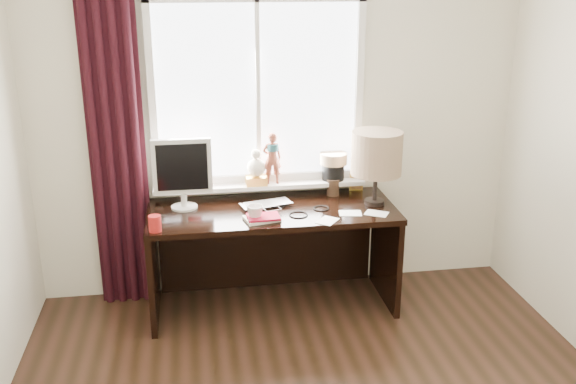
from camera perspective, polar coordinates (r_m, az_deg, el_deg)
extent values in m
cube|color=beige|center=(4.61, -0.85, 6.58)|extent=(3.50, 0.00, 2.60)
imported|color=silver|center=(4.44, -1.94, -1.12)|extent=(0.40, 0.31, 0.03)
imported|color=white|center=(4.19, -2.96, -1.83)|extent=(0.15, 0.15, 0.11)
cylinder|color=maroon|center=(4.10, -11.74, -2.76)|extent=(0.08, 0.08, 0.10)
cube|color=white|center=(4.54, -2.73, 8.93)|extent=(1.40, 0.02, 1.30)
cube|color=silver|center=(4.67, -2.57, 1.31)|extent=(1.50, 0.05, 0.05)
cube|color=silver|center=(4.50, -12.01, 8.44)|extent=(0.05, 0.05, 1.40)
cube|color=silver|center=(4.65, 6.34, 9.08)|extent=(0.05, 0.05, 1.40)
cube|color=silver|center=(4.52, -2.69, 8.88)|extent=(0.03, 0.05, 1.30)
cube|color=silver|center=(4.63, -2.50, 0.65)|extent=(1.52, 0.18, 0.03)
cylinder|color=#5D030D|center=(4.56, -8.79, 2.13)|extent=(0.15, 0.15, 0.27)
cube|color=gold|center=(4.59, -2.83, 1.05)|extent=(0.15, 0.12, 0.06)
sphere|color=beige|center=(4.56, -2.85, 2.18)|extent=(0.13, 0.13, 0.13)
sphere|color=beige|center=(4.53, -2.87, 3.39)|extent=(0.07, 0.07, 0.07)
imported|color=brown|center=(4.56, -1.36, 3.04)|extent=(0.14, 0.09, 0.38)
cylinder|color=#1E4C51|center=(4.53, -1.35, 4.01)|extent=(0.08, 0.08, 0.05)
cylinder|color=black|center=(4.69, 4.03, 1.82)|extent=(0.16, 0.16, 0.12)
cylinder|color=#8C6B4C|center=(4.66, 4.06, 3.00)|extent=(0.20, 0.20, 0.08)
cube|color=black|center=(4.56, -14.91, 3.52)|extent=(0.38, 0.05, 2.25)
cylinder|color=black|center=(4.55, -16.68, 2.99)|extent=(0.06, 0.06, 2.20)
cylinder|color=black|center=(4.54, -15.55, 3.06)|extent=(0.06, 0.06, 2.20)
cylinder|color=black|center=(4.53, -14.42, 3.12)|extent=(0.06, 0.06, 2.20)
cylinder|color=black|center=(4.52, -13.29, 3.19)|extent=(0.06, 0.06, 2.20)
cube|color=black|center=(4.41, -1.41, -1.75)|extent=(1.70, 0.70, 0.04)
cube|color=black|center=(4.54, -11.89, -6.73)|extent=(0.04, 0.64, 0.71)
cube|color=black|center=(4.73, 8.69, -5.42)|extent=(0.04, 0.64, 0.71)
cube|color=black|center=(4.86, -1.90, -4.49)|extent=(1.60, 0.03, 0.71)
cylinder|color=beige|center=(4.47, -9.20, -1.32)|extent=(0.18, 0.18, 0.01)
cylinder|color=beige|center=(4.45, -9.24, -0.63)|extent=(0.04, 0.04, 0.10)
cube|color=beige|center=(4.38, -9.40, 2.27)|extent=(0.40, 0.04, 0.38)
cube|color=black|center=(4.36, -9.40, 2.18)|extent=(0.34, 0.01, 0.32)
cube|color=beige|center=(4.21, -2.36, -2.38)|extent=(0.25, 0.20, 0.02)
cube|color=maroon|center=(4.20, -2.21, -2.22)|extent=(0.22, 0.16, 0.01)
cylinder|color=black|center=(4.66, 4.03, 0.43)|extent=(0.09, 0.09, 0.12)
cylinder|color=black|center=(4.65, 3.83, 1.04)|extent=(0.01, 0.01, 0.22)
cylinder|color=black|center=(4.65, 4.20, 0.81)|extent=(0.01, 0.01, 0.19)
cylinder|color=black|center=(4.66, 4.00, 1.24)|extent=(0.01, 0.01, 0.25)
cylinder|color=black|center=(4.67, 4.22, 0.77)|extent=(0.01, 0.01, 0.17)
cube|color=gold|center=(4.78, 6.09, 0.90)|extent=(0.10, 0.02, 0.13)
cube|color=#996633|center=(4.77, 6.12, 0.85)|extent=(0.08, 0.01, 0.10)
cylinder|color=black|center=(4.53, 7.68, -0.87)|extent=(0.14, 0.14, 0.03)
cylinder|color=black|center=(4.49, 7.75, 0.63)|extent=(0.03, 0.03, 0.22)
cylinder|color=tan|center=(4.42, 7.89, 3.45)|extent=(0.35, 0.35, 0.30)
cube|color=white|center=(4.34, 5.55, -1.88)|extent=(0.17, 0.13, 0.00)
cube|color=white|center=(4.36, 7.87, -1.89)|extent=(0.19, 0.17, 0.00)
cube|color=white|center=(4.20, 3.52, -2.56)|extent=(0.18, 0.19, 0.00)
torus|color=black|center=(4.29, 0.94, -2.04)|extent=(0.15, 0.15, 0.01)
torus|color=black|center=(4.40, 2.97, -1.47)|extent=(0.15, 0.15, 0.01)
torus|color=black|center=(4.45, -0.87, -1.22)|extent=(0.12, 0.12, 0.01)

